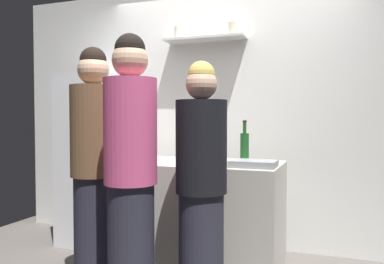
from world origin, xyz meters
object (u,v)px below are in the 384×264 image
at_px(wine_bottle_pale_glass, 221,147).
at_px(water_bottle_plastic, 110,149).
at_px(baking_pan, 254,164).
at_px(person_brown_jacket, 94,169).
at_px(utensil_holder, 205,155).
at_px(wine_bottle_dark_glass, 213,152).
at_px(person_pink_top, 131,175).
at_px(person_blonde, 201,187).
at_px(wine_bottle_green_glass, 245,146).
at_px(wine_bottle_amber_glass, 136,144).
at_px(refrigerator, 96,158).

xyz_separation_m(wine_bottle_pale_glass, water_bottle_plastic, (-0.80, -0.51, -0.00)).
relative_size(baking_pan, person_brown_jacket, 0.19).
distance_m(utensil_holder, wine_bottle_dark_glass, 0.28).
bearing_deg(water_bottle_plastic, baking_pan, 5.15).
bearing_deg(person_brown_jacket, person_pink_top, 169.18).
relative_size(wine_bottle_dark_glass, person_pink_top, 0.16).
height_order(person_brown_jacket, person_blonde, person_brown_jacket).
xyz_separation_m(wine_bottle_green_glass, water_bottle_plastic, (-1.02, -0.49, -0.02)).
bearing_deg(person_brown_jacket, utensil_holder, -116.31).
height_order(wine_bottle_amber_glass, person_brown_jacket, person_brown_jacket).
xyz_separation_m(utensil_holder, wine_bottle_pale_glass, (0.08, 0.22, 0.05)).
height_order(wine_bottle_green_glass, person_pink_top, person_pink_top).
height_order(wine_bottle_pale_glass, water_bottle_plastic, wine_bottle_pale_glass).
bearing_deg(refrigerator, person_blonde, -33.62).
distance_m(refrigerator, utensil_holder, 1.34).
relative_size(refrigerator, wine_bottle_amber_glass, 5.35).
xyz_separation_m(water_bottle_plastic, person_blonde, (0.92, -0.35, -0.20)).
bearing_deg(person_blonde, person_pink_top, -157.92).
distance_m(wine_bottle_green_glass, water_bottle_plastic, 1.13).
height_order(water_bottle_plastic, person_brown_jacket, person_brown_jacket).
bearing_deg(wine_bottle_green_glass, wine_bottle_dark_glass, -108.51).
distance_m(utensil_holder, wine_bottle_pale_glass, 0.24).
relative_size(wine_bottle_amber_glass, wine_bottle_dark_glass, 1.11).
relative_size(water_bottle_plastic, person_pink_top, 0.14).
distance_m(person_brown_jacket, person_blonde, 0.84).
bearing_deg(baking_pan, wine_bottle_dark_glass, -170.88).
bearing_deg(person_blonde, wine_bottle_amber_glass, 127.77).
height_order(baking_pan, wine_bottle_pale_glass, wine_bottle_pale_glass).
relative_size(wine_bottle_green_glass, person_pink_top, 0.19).
bearing_deg(person_pink_top, baking_pan, 164.88).
height_order(refrigerator, wine_bottle_amber_glass, refrigerator).
height_order(refrigerator, person_brown_jacket, person_brown_jacket).
bearing_deg(wine_bottle_pale_glass, wine_bottle_green_glass, -5.60).
bearing_deg(person_pink_top, utensil_holder, -165.05).
height_order(person_blonde, person_pink_top, person_pink_top).
height_order(utensil_holder, wine_bottle_pale_glass, wine_bottle_pale_glass).
height_order(wine_bottle_dark_glass, person_blonde, person_blonde).
bearing_deg(wine_bottle_dark_glass, person_pink_top, -117.79).
height_order(utensil_holder, wine_bottle_amber_glass, wine_bottle_amber_glass).
xyz_separation_m(baking_pan, utensil_holder, (-0.45, 0.19, 0.03)).
distance_m(wine_bottle_pale_glass, wine_bottle_amber_glass, 0.85).
bearing_deg(baking_pan, wine_bottle_amber_glass, 161.19).
bearing_deg(wine_bottle_dark_glass, utensil_holder, 122.02).
height_order(baking_pan, wine_bottle_green_glass, wine_bottle_green_glass).
bearing_deg(baking_pan, water_bottle_plastic, -174.85).
height_order(wine_bottle_amber_glass, person_blonde, person_blonde).
height_order(person_brown_jacket, person_pink_top, person_pink_top).
distance_m(baking_pan, utensil_holder, 0.49).
bearing_deg(refrigerator, water_bottle_plastic, -48.29).
height_order(baking_pan, person_pink_top, person_pink_top).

